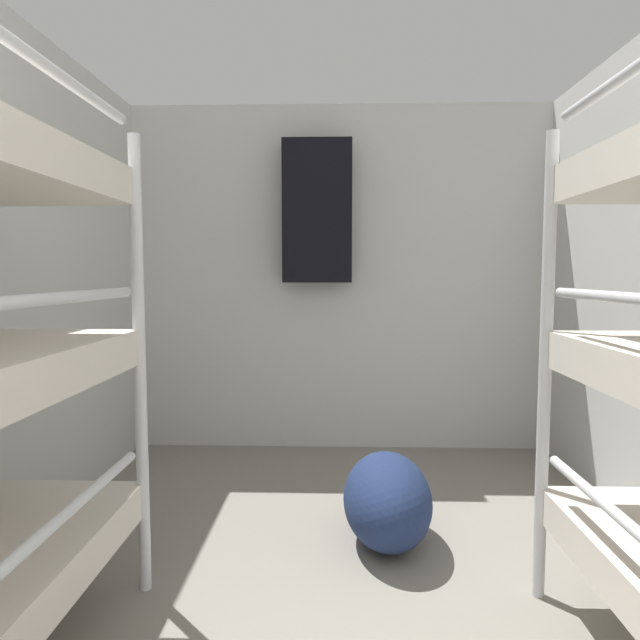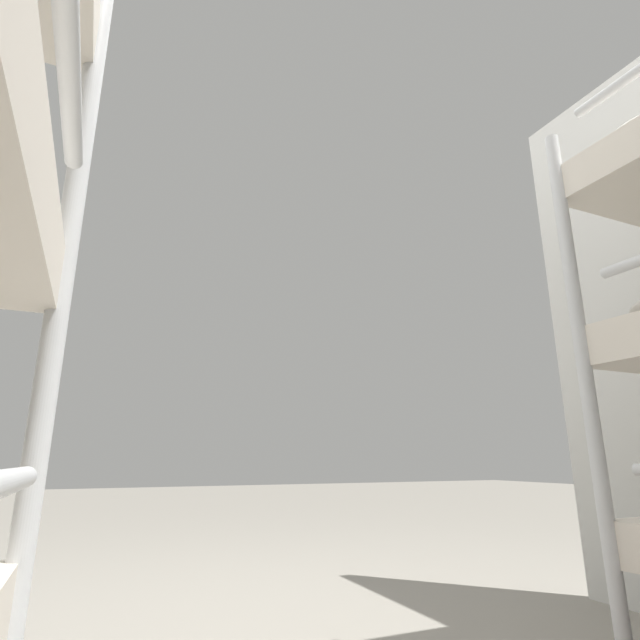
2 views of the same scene
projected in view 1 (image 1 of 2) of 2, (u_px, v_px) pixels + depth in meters
wall_back at (339, 279)px, 3.80m from camera, size 2.85×0.06×2.26m
duffel_bag at (387, 499)px, 2.48m from camera, size 0.38×0.64×0.38m
hanging_coat at (317, 211)px, 3.61m from camera, size 0.44×0.12×0.90m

